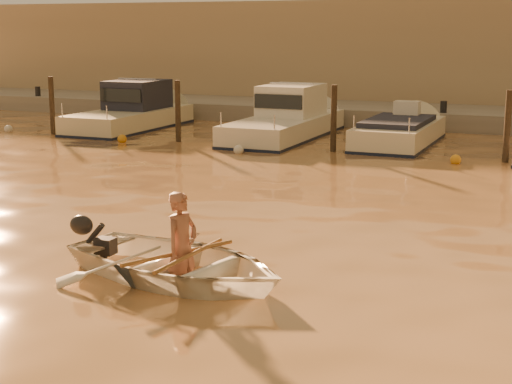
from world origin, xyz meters
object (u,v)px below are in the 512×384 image
at_px(dinghy, 177,263).
at_px(waterfront_building, 427,56).
at_px(person, 182,247).
at_px(moored_boat_2, 285,119).
at_px(moored_boat_1, 129,112).
at_px(moored_boat_3, 399,137).

bearing_deg(dinghy, waterfront_building, 14.51).
xyz_separation_m(person, waterfront_building, (-1.47, 25.92, 1.88)).
height_order(person, moored_boat_2, moored_boat_2).
distance_m(moored_boat_1, moored_boat_2, 6.11).
bearing_deg(moored_boat_3, person, -89.40).
xyz_separation_m(moored_boat_1, moored_boat_3, (10.04, 0.00, -0.40)).
xyz_separation_m(moored_boat_3, waterfront_building, (-1.31, 11.00, 2.17)).
xyz_separation_m(moored_boat_1, moored_boat_2, (6.11, 0.00, 0.00)).
relative_size(dinghy, waterfront_building, 0.08).
relative_size(dinghy, moored_boat_2, 0.49).
bearing_deg(moored_boat_2, waterfront_building, 76.63).
height_order(dinghy, person, person).
distance_m(person, moored_boat_2, 15.47).
relative_size(moored_boat_2, waterfront_building, 0.16).
relative_size(dinghy, moored_boat_1, 0.55).
bearing_deg(moored_boat_2, dinghy, -75.02).
distance_m(moored_boat_2, waterfront_building, 11.44).
relative_size(person, waterfront_building, 0.04).
relative_size(moored_boat_1, moored_boat_3, 1.13).
bearing_deg(person, moored_boat_3, 12.08).
bearing_deg(moored_boat_3, moored_boat_1, 180.00).
relative_size(dinghy, person, 2.22).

